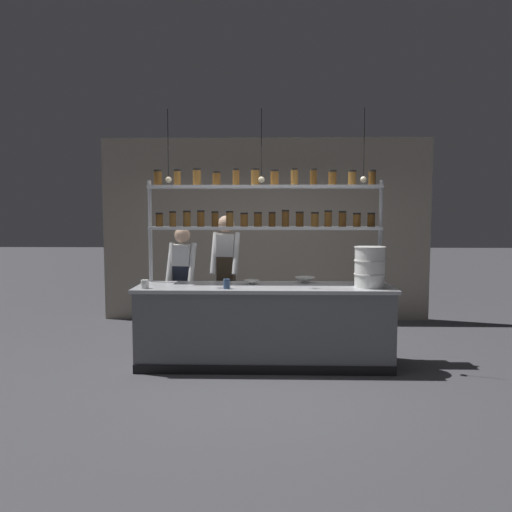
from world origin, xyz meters
TOP-DOWN VIEW (x-y plane):
  - ground_plane at (0.00, 0.00)m, footprint 40.00×40.00m
  - back_wall at (0.00, 2.51)m, footprint 5.32×0.12m
  - prep_counter at (0.00, -0.00)m, footprint 2.92×0.76m
  - spice_shelf_unit at (-0.00, 0.33)m, footprint 2.80×0.28m
  - chef_left at (-1.05, 0.63)m, footprint 0.39×0.31m
  - chef_center at (-0.51, 0.82)m, footprint 0.39×0.32m
  - container_stack at (1.18, -0.07)m, footprint 0.35×0.35m
  - prep_bowl_near_left at (0.48, 0.27)m, footprint 0.25×0.25m
  - prep_bowl_center_front at (-0.15, 0.11)m, footprint 0.19×0.19m
  - serving_cup_front at (-0.41, -0.23)m, footprint 0.07×0.07m
  - serving_cup_by_board at (-1.31, -0.24)m, footprint 0.09×0.09m
  - pendant_light_row at (-0.00, 0.00)m, footprint 2.26×0.07m

SIDE VIEW (x-z plane):
  - ground_plane at x=0.00m, z-range 0.00..0.00m
  - prep_counter at x=0.00m, z-range 0.00..0.92m
  - chef_left at x=-1.05m, z-range 0.11..1.68m
  - prep_bowl_center_front at x=-0.15m, z-range 0.92..0.97m
  - prep_bowl_near_left at x=0.48m, z-range 0.92..0.99m
  - serving_cup_by_board at x=-1.31m, z-range 0.92..1.01m
  - serving_cup_front at x=-0.41m, z-range 0.92..1.03m
  - chef_center at x=-0.51m, z-range 0.14..1.85m
  - container_stack at x=1.18m, z-range 0.92..1.38m
  - back_wall at x=0.00m, z-range 0.00..2.96m
  - spice_shelf_unit at x=0.00m, z-range 0.65..2.93m
  - pendant_light_row at x=0.00m, z-range 1.76..2.58m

